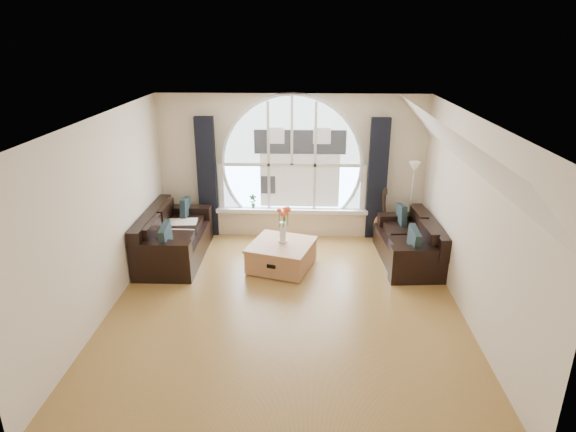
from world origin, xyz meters
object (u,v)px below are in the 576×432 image
(guitar, at_px, (383,213))
(floor_lamp, at_px, (411,205))
(sofa_left, at_px, (175,237))
(sofa_right, at_px, (409,240))
(potted_plant, at_px, (253,201))
(vase_flowers, at_px, (283,220))
(coffee_chest, at_px, (282,254))

(guitar, bearing_deg, floor_lamp, -50.30)
(sofa_left, xyz_separation_m, sofa_right, (4.04, 0.02, 0.00))
(sofa_right, relative_size, potted_plant, 6.38)
(vase_flowers, xyz_separation_m, potted_plant, (-0.64, 1.36, -0.15))
(coffee_chest, xyz_separation_m, potted_plant, (-0.62, 1.43, 0.44))
(sofa_right, height_order, potted_plant, potted_plant)
(floor_lamp, height_order, potted_plant, floor_lamp)
(sofa_left, distance_m, sofa_right, 4.04)
(sofa_right, bearing_deg, guitar, 104.18)
(vase_flowers, relative_size, guitar, 0.66)
(sofa_right, xyz_separation_m, floor_lamp, (0.13, 0.67, 0.40))
(floor_lamp, distance_m, potted_plant, 2.95)
(floor_lamp, distance_m, guitar, 0.59)
(vase_flowers, height_order, guitar, vase_flowers)
(guitar, distance_m, potted_plant, 2.48)
(coffee_chest, xyz_separation_m, floor_lamp, (2.29, 1.00, 0.56))
(sofa_right, bearing_deg, sofa_left, 176.05)
(vase_flowers, bearing_deg, guitar, 33.33)
(guitar, xyz_separation_m, potted_plant, (-2.47, 0.16, 0.16))
(vase_flowers, xyz_separation_m, guitar, (1.83, 1.20, -0.30))
(coffee_chest, bearing_deg, floor_lamp, 40.54)
(sofa_left, height_order, guitar, guitar)
(sofa_left, distance_m, vase_flowers, 1.96)
(floor_lamp, relative_size, potted_plant, 5.91)
(sofa_left, height_order, vase_flowers, vase_flowers)
(sofa_left, xyz_separation_m, vase_flowers, (1.89, -0.24, 0.43))
(sofa_left, distance_m, floor_lamp, 4.24)
(coffee_chest, bearing_deg, guitar, 51.63)
(vase_flowers, distance_m, guitar, 2.21)
(sofa_left, relative_size, guitar, 1.81)
(coffee_chest, height_order, potted_plant, potted_plant)
(sofa_right, bearing_deg, floor_lamp, 75.12)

